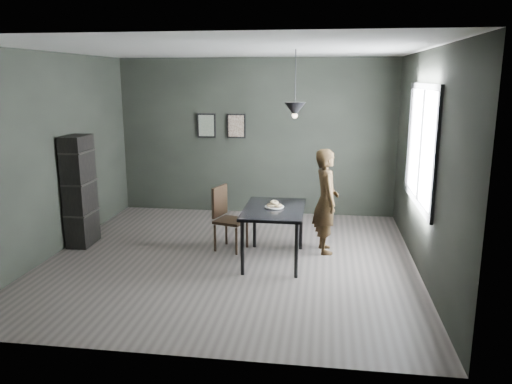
# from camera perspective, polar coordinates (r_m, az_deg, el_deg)

# --- Properties ---
(ground) EXTENTS (5.00, 5.00, 0.00)m
(ground) POSITION_cam_1_polar(r_m,az_deg,el_deg) (6.98, -2.93, -7.62)
(ground) COLOR #36312F
(ground) RESTS_ON ground
(back_wall) EXTENTS (5.00, 0.10, 2.80)m
(back_wall) POSITION_cam_1_polar(r_m,az_deg,el_deg) (9.06, -0.03, 6.29)
(back_wall) COLOR black
(back_wall) RESTS_ON ground
(ceiling) EXTENTS (5.00, 5.00, 0.02)m
(ceiling) POSITION_cam_1_polar(r_m,az_deg,el_deg) (6.55, -3.22, 15.99)
(ceiling) COLOR silver
(ceiling) RESTS_ON ground
(window_assembly) EXTENTS (0.04, 1.96, 1.56)m
(window_assembly) POSITION_cam_1_polar(r_m,az_deg,el_deg) (6.78, 18.33, 5.08)
(window_assembly) COLOR white
(window_assembly) RESTS_ON ground
(cafe_table) EXTENTS (0.80, 1.20, 0.75)m
(cafe_table) POSITION_cam_1_polar(r_m,az_deg,el_deg) (6.69, 2.06, -2.49)
(cafe_table) COLOR black
(cafe_table) RESTS_ON ground
(white_plate) EXTENTS (0.23, 0.23, 0.01)m
(white_plate) POSITION_cam_1_polar(r_m,az_deg,el_deg) (6.68, 2.11, -1.76)
(white_plate) COLOR white
(white_plate) RESTS_ON cafe_table
(donut_pile) EXTENTS (0.21, 0.16, 0.09)m
(donut_pile) POSITION_cam_1_polar(r_m,az_deg,el_deg) (6.67, 2.11, -1.43)
(donut_pile) COLOR beige
(donut_pile) RESTS_ON white_plate
(woman) EXTENTS (0.46, 0.61, 1.49)m
(woman) POSITION_cam_1_polar(r_m,az_deg,el_deg) (7.12, 8.00, -1.03)
(woman) COLOR black
(woman) RESTS_ON ground
(wood_chair) EXTENTS (0.50, 0.50, 0.93)m
(wood_chair) POSITION_cam_1_polar(r_m,az_deg,el_deg) (7.23, -3.47, -2.49)
(wood_chair) COLOR black
(wood_chair) RESTS_ON ground
(shelf_unit) EXTENTS (0.33, 0.56, 1.64)m
(shelf_unit) POSITION_cam_1_polar(r_m,az_deg,el_deg) (7.81, -19.49, 0.12)
(shelf_unit) COLOR black
(shelf_unit) RESTS_ON ground
(pendant_lamp) EXTENTS (0.28, 0.28, 0.86)m
(pendant_lamp) POSITION_cam_1_polar(r_m,az_deg,el_deg) (6.54, 4.46, 9.40)
(pendant_lamp) COLOR black
(pendant_lamp) RESTS_ON ground
(framed_print_left) EXTENTS (0.34, 0.04, 0.44)m
(framed_print_left) POSITION_cam_1_polar(r_m,az_deg,el_deg) (9.18, -5.68, 7.56)
(framed_print_left) COLOR black
(framed_print_left) RESTS_ON ground
(framed_print_right) EXTENTS (0.34, 0.04, 0.44)m
(framed_print_right) POSITION_cam_1_polar(r_m,az_deg,el_deg) (9.07, -2.27, 7.55)
(framed_print_right) COLOR black
(framed_print_right) RESTS_ON ground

